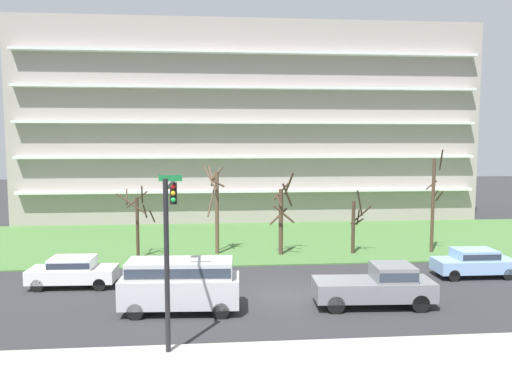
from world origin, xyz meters
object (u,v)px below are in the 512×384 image
tree_far_right (433,203)px  pickup_gray_near_right (378,285)px  sedan_blue_center_left (474,262)px  traffic_signal_mast (169,231)px  sedan_white_near_left (73,270)px  tree_far_left (138,220)px  tree_left (216,207)px  van_silver_center_right (180,282)px  tree_right (355,224)px  tree_center (282,216)px

tree_far_right → pickup_gray_near_right: size_ratio=1.28×
tree_far_right → sedan_blue_center_left: 6.61m
sedan_blue_center_left → traffic_signal_mast: traffic_signal_mast is taller
pickup_gray_near_right → sedan_white_near_left: bearing=165.8°
tree_far_left → tree_left: 5.10m
sedan_white_near_left → sedan_blue_center_left: (21.80, 0.00, 0.00)m
van_silver_center_right → tree_far_right: bearing=36.3°
tree_right → tree_left: bearing=175.9°
tree_far_right → sedan_blue_center_left: tree_far_right is taller
tree_far_left → tree_center: (9.29, 0.20, 0.14)m
tree_right → pickup_gray_near_right: bearing=-100.4°
tree_left → tree_far_right: tree_far_right is taller
sedan_white_near_left → tree_right: bearing=-157.6°
sedan_blue_center_left → pickup_gray_near_right: (-7.01, -4.51, 0.14)m
van_silver_center_right → tree_center: bearing=64.0°
tree_center → tree_far_right: 10.28m
tree_center → pickup_gray_near_right: bearing=-74.7°
traffic_signal_mast → tree_center: bearing=66.1°
van_silver_center_right → tree_right: bearing=47.7°
tree_center → traffic_signal_mast: 15.41m
tree_center → traffic_signal_mast: size_ratio=0.88×
sedan_blue_center_left → pickup_gray_near_right: bearing=33.2°
tree_left → tree_center: (4.30, -0.64, -0.56)m
tree_right → tree_far_right: 5.49m
tree_left → van_silver_center_right: (-1.74, -11.41, -1.84)m
tree_right → van_silver_center_right: (-10.98, -10.76, -0.66)m
tree_center → tree_right: bearing=-0.2°
tree_left → tree_right: size_ratio=1.36×
sedan_white_near_left → sedan_blue_center_left: bearing=-178.1°
pickup_gray_near_right → sedan_blue_center_left: bearing=35.6°
tree_right → traffic_signal_mast: traffic_signal_mast is taller
tree_far_right → pickup_gray_near_right: tree_far_right is taller
traffic_signal_mast → van_silver_center_right: bearing=86.9°
tree_right → sedan_white_near_left: bearing=-159.5°
tree_right → sedan_blue_center_left: 8.12m
sedan_blue_center_left → van_silver_center_right: (-16.01, -4.50, 0.52)m
tree_right → sedan_blue_center_left: (5.03, -6.26, -1.18)m
pickup_gray_near_right → traffic_signal_mast: size_ratio=0.87×
tree_far_left → tree_right: tree_far_left is taller
tree_far_right → sedan_blue_center_left: size_ratio=1.59×
tree_far_right → tree_center: bearing=179.0°
tree_far_left → tree_center: size_ratio=0.86×
tree_far_left → traffic_signal_mast: (3.07, -13.82, 1.71)m
tree_center → sedan_white_near_left: 13.52m
tree_right → tree_far_right: size_ratio=0.62×
tree_far_left → traffic_signal_mast: traffic_signal_mast is taller
tree_center → sedan_blue_center_left: (9.96, -6.28, -1.80)m
pickup_gray_near_right → tree_left: bearing=125.2°
tree_far_left → tree_far_right: (19.54, 0.01, 0.88)m
tree_far_right → van_silver_center_right: tree_far_right is taller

